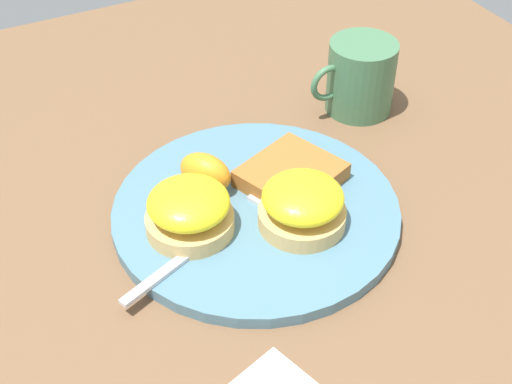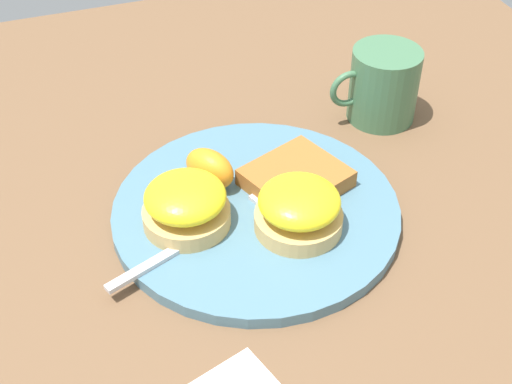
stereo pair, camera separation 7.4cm
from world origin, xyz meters
name	(u,v)px [view 2 (the right image)]	position (x,y,z in m)	size (l,w,h in m)	color
ground_plane	(256,216)	(0.00, 0.00, 0.00)	(1.10, 1.10, 0.00)	brown
plate	(256,211)	(0.00, 0.00, 0.01)	(0.31, 0.31, 0.01)	slate
sandwich_benedict_left	(187,206)	(0.08, 0.00, 0.04)	(0.09, 0.09, 0.05)	tan
sandwich_benedict_right	(299,209)	(-0.03, 0.05, 0.04)	(0.09, 0.09, 0.05)	tan
hashbrown_patty	(296,178)	(-0.05, -0.02, 0.02)	(0.10, 0.09, 0.02)	#9F5E28
orange_wedge	(210,169)	(0.03, -0.05, 0.04)	(0.06, 0.04, 0.04)	orange
fork	(217,225)	(0.05, 0.02, 0.02)	(0.22, 0.10, 0.00)	silver
cup	(383,85)	(-0.21, -0.12, 0.05)	(0.12, 0.09, 0.09)	#42704C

